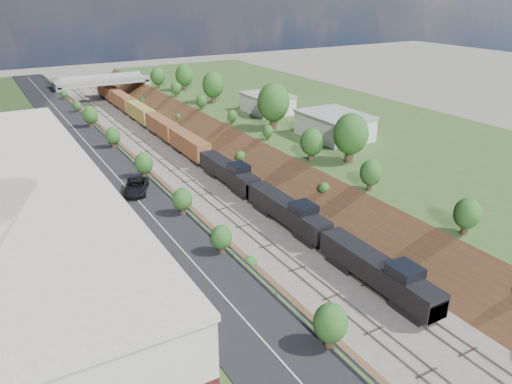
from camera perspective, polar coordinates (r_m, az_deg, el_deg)
name	(u,v)px	position (r m, az deg, el deg)	size (l,w,h in m)	color
platform_right	(346,133)	(102.72, 10.20, 6.69)	(44.00, 180.00, 5.00)	#365322
embankment_left	(133,184)	(83.55, -13.90, 0.85)	(7.07, 180.00, 7.07)	brown
embankment_right	(251,162)	(91.40, -0.63, 3.42)	(7.07, 180.00, 7.07)	brown
rail_left_track	(181,175)	(85.94, -8.56, 1.95)	(1.58, 180.00, 0.18)	gray
rail_right_track	(209,170)	(87.81, -5.42, 2.56)	(1.58, 180.00, 0.18)	gray
road	(101,159)	(80.88, -17.27, 3.57)	(8.00, 180.00, 0.10)	black
guardrail	(127,153)	(81.44, -14.49, 4.38)	(0.10, 171.00, 0.70)	#99999E
commercial_building	(30,206)	(57.58, -24.45, -1.47)	(14.30, 62.30, 7.00)	maroon
overpass	(102,86)	(143.04, -17.20, 11.49)	(24.50, 8.30, 7.40)	gray
white_building_near	(334,126)	(89.74, 8.94, 7.46)	(9.00, 12.00, 4.00)	silver
white_building_far	(267,104)	(107.02, 1.32, 10.05)	(8.00, 10.00, 3.60)	silver
tree_right_large	(351,134)	(76.21, 10.79, 6.49)	(5.25, 5.25, 7.61)	#473323
tree_left_crest	(247,254)	(46.37, -1.00, -7.08)	(2.45, 2.45, 3.55)	#473323
freight_train	(177,137)	(100.05, -9.03, 6.28)	(2.73, 125.26, 4.55)	black
suv	(136,187)	(66.15, -13.57, 0.60)	(2.78, 6.03, 1.68)	black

